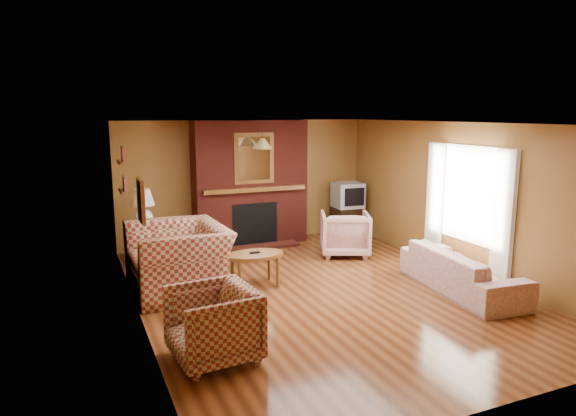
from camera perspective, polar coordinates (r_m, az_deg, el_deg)
name	(u,v)px	position (r m, az deg, el deg)	size (l,w,h in m)	color
floor	(320,292)	(7.51, 3.52, -9.26)	(6.50, 6.50, 0.00)	#4A2410
ceiling	(322,123)	(7.07, 3.75, 9.36)	(6.50, 6.50, 0.00)	silver
wall_back	(246,182)	(10.16, -4.69, 2.93)	(6.50, 6.50, 0.00)	brown
wall_front	(498,278)	(4.63, 22.30, -7.21)	(6.50, 6.50, 0.00)	brown
wall_left	(136,226)	(6.48, -16.51, -1.88)	(6.50, 6.50, 0.00)	brown
wall_right	(461,198)	(8.61, 18.65, 1.01)	(6.50, 6.50, 0.00)	brown
fireplace	(250,184)	(9.91, -4.20, 2.65)	(2.20, 0.82, 2.40)	#581A13
window_right	(467,205)	(8.44, 19.28, 0.29)	(0.10, 1.85, 2.00)	beige
bookshelf	(123,171)	(8.28, -17.90, 3.96)	(0.09, 0.55, 0.71)	brown
botanical_print	(141,201)	(6.12, -16.02, 0.78)	(0.05, 0.40, 0.50)	brown
pendant_light	(262,144)	(9.19, -2.86, 7.16)	(0.36, 0.36, 0.48)	black
plaid_loveseat	(178,259)	(7.55, -12.09, -5.54)	(1.48, 1.30, 0.96)	maroon
plaid_armchair	(213,324)	(5.49, -8.36, -12.67)	(0.84, 0.86, 0.78)	maroon
floral_sofa	(462,271)	(7.85, 18.75, -6.60)	(2.08, 0.81, 0.61)	beige
floral_armchair	(345,234)	(9.32, 6.33, -2.84)	(0.84, 0.87, 0.79)	beige
coffee_table	(255,257)	(7.62, -3.71, -5.51)	(0.88, 0.54, 0.53)	brown
side_table	(145,245)	(9.09, -15.62, -4.01)	(0.48, 0.48, 0.64)	brown
table_lamp	(143,206)	(8.95, -15.83, 0.22)	(0.39, 0.39, 0.65)	white
tv_stand	(347,222)	(10.74, 6.58, -1.52)	(0.56, 0.51, 0.61)	black
crt_tv	(348,195)	(10.64, 6.66, 1.44)	(0.60, 0.59, 0.51)	#999CA0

